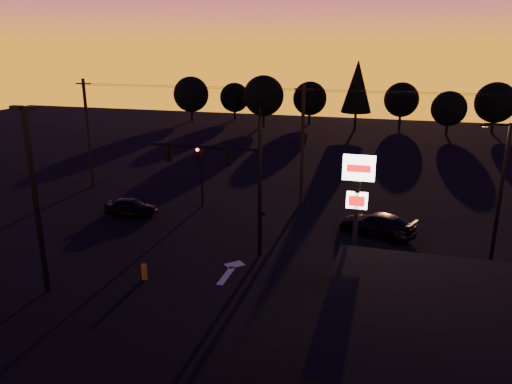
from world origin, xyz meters
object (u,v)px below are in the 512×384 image
parking_lot_light (34,189)px  suv_parked (397,313)px  traffic_signal_mast (232,171)px  secondary_signal (201,169)px  car_right (377,224)px  car_left (131,207)px  bollard (144,272)px  streetlight (499,192)px  pylon_sign (357,194)px

parking_lot_light → suv_parked: parking_lot_light is taller
traffic_signal_mast → secondary_signal: bearing=123.2°
car_right → suv_parked: size_ratio=1.05×
parking_lot_light → traffic_signal_mast: bearing=43.4°
car_left → car_right: car_right is taller
bollard → car_right: (11.29, 9.61, 0.31)m
suv_parked → car_right: bearing=62.7°
traffic_signal_mast → secondary_signal: size_ratio=1.97×
traffic_signal_mast → bollard: (-3.36, -4.54, -4.52)m
bollard → traffic_signal_mast: bearing=53.5°
car_left → suv_parked: (18.31, -9.82, 0.03)m
secondary_signal → parking_lot_light: size_ratio=0.48×
traffic_signal_mast → streetlight: traffic_signal_mast is taller
pylon_sign → car_left: bearing=157.4°
car_right → suv_parked: 10.75m
streetlight → car_left: streetlight is taller
secondary_signal → pylon_sign: pylon_sign is taller
bollard → car_left: 10.44m
parking_lot_light → bollard: 6.77m
secondary_signal → pylon_sign: 15.75m
parking_lot_light → pylon_sign: 15.19m
car_left → parking_lot_light: bearing=-177.0°
car_right → suv_parked: (1.36, -10.66, -0.07)m
streetlight → car_left: bearing=173.3°
traffic_signal_mast → bollard: 7.23m
bollard → car_right: 14.83m
traffic_signal_mast → pylon_sign: size_ratio=1.26×
car_left → streetlight: bearing=-101.9°
suv_parked → secondary_signal: bearing=102.8°
streetlight → bollard: size_ratio=9.57×
parking_lot_light → pylon_sign: (14.50, 4.50, -0.36)m
pylon_sign → bollard: (-10.46, -2.05, -4.50)m
pylon_sign → suv_parked: 5.70m
secondary_signal → parking_lot_light: (-2.50, -14.49, 2.41)m
parking_lot_light → secondary_signal: bearing=80.2°
streetlight → car_right: streetlight is taller
streetlight → secondary_signal: bearing=162.4°
suv_parked → parking_lot_light: bearing=150.2°
suv_parked → streetlight: bearing=21.9°
pylon_sign → streetlight: (6.91, 4.00, -0.49)m
traffic_signal_mast → parking_lot_light: 10.19m
traffic_signal_mast → car_left: (-9.03, 4.22, -4.31)m
secondary_signal → streetlight: 19.89m
suv_parked → car_left: bearing=117.3°
bollard → suv_parked: 12.69m
bollard → suv_parked: size_ratio=0.18×
suv_parked → pylon_sign: bearing=90.7°
traffic_signal_mast → pylon_sign: traffic_signal_mast is taller
traffic_signal_mast → car_left: traffic_signal_mast is taller
secondary_signal → streetlight: streetlight is taller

